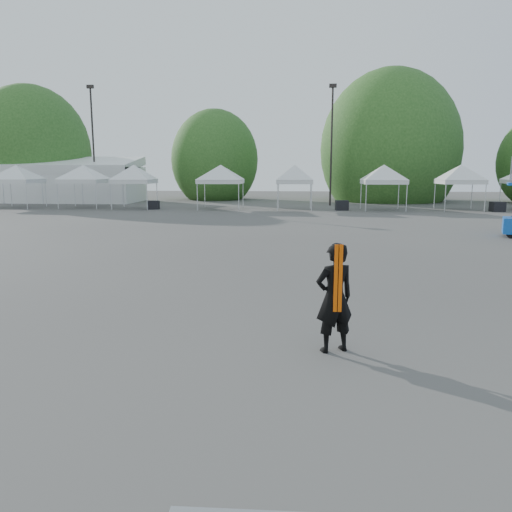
{
  "coord_description": "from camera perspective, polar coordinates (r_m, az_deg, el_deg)",
  "views": [
    {
      "loc": [
        0.08,
        -10.33,
        2.96
      ],
      "look_at": [
        -0.67,
        -0.76,
        1.3
      ],
      "focal_mm": 35.0,
      "sensor_mm": 36.0,
      "label": 1
    }
  ],
  "objects": [
    {
      "name": "ground",
      "position": [
        10.75,
        3.89,
        -6.19
      ],
      "size": [
        120.0,
        120.0,
        0.0
      ],
      "primitive_type": "plane",
      "color": "#474442",
      "rests_on": "ground"
    },
    {
      "name": "marquee",
      "position": [
        50.44,
        -21.71,
        8.02
      ],
      "size": [
        15.0,
        6.25,
        4.23
      ],
      "color": "white",
      "rests_on": "ground"
    },
    {
      "name": "light_pole_west",
      "position": [
        47.96,
        -18.14,
        12.72
      ],
      "size": [
        0.6,
        0.25,
        10.3
      ],
      "color": "black",
      "rests_on": "ground"
    },
    {
      "name": "light_pole_east",
      "position": [
        42.51,
        8.64,
        13.17
      ],
      "size": [
        0.6,
        0.25,
        9.8
      ],
      "color": "black",
      "rests_on": "ground"
    },
    {
      "name": "tree_far_w",
      "position": [
        54.95,
        -24.31,
        10.63
      ],
      "size": [
        4.8,
        4.8,
        7.3
      ],
      "color": "#382314",
      "rests_on": "ground"
    },
    {
      "name": "tree_mid_w",
      "position": [
        50.99,
        -4.73,
        10.89
      ],
      "size": [
        4.16,
        4.16,
        6.33
      ],
      "color": "#382314",
      "rests_on": "ground"
    },
    {
      "name": "tree_mid_e",
      "position": [
        50.17,
        15.03,
        11.65
      ],
      "size": [
        5.12,
        5.12,
        7.79
      ],
      "color": "#382314",
      "rests_on": "ground"
    },
    {
      "name": "tent_a",
      "position": [
        43.7,
        -25.71,
        9.0
      ],
      "size": [
        4.46,
        4.46,
        3.88
      ],
      "color": "silver",
      "rests_on": "ground"
    },
    {
      "name": "tent_b",
      "position": [
        41.78,
        -19.13,
        9.43
      ],
      "size": [
        4.53,
        4.53,
        3.88
      ],
      "color": "silver",
      "rests_on": "ground"
    },
    {
      "name": "tent_c",
      "position": [
        39.54,
        -13.8,
        9.69
      ],
      "size": [
        4.13,
        4.13,
        3.88
      ],
      "color": "silver",
      "rests_on": "ground"
    },
    {
      "name": "tent_d",
      "position": [
        38.35,
        -4.06,
        9.96
      ],
      "size": [
        4.62,
        4.62,
        3.88
      ],
      "color": "silver",
      "rests_on": "ground"
    },
    {
      "name": "tent_e",
      "position": [
        37.61,
        4.46,
        9.95
      ],
      "size": [
        3.78,
        3.78,
        3.88
      ],
      "color": "silver",
      "rests_on": "ground"
    },
    {
      "name": "tent_f",
      "position": [
        38.08,
        14.42,
        9.67
      ],
      "size": [
        4.29,
        4.29,
        3.88
      ],
      "color": "silver",
      "rests_on": "ground"
    },
    {
      "name": "tent_g",
      "position": [
        39.93,
        22.37,
        9.25
      ],
      "size": [
        4.21,
        4.21,
        3.88
      ],
      "color": "silver",
      "rests_on": "ground"
    },
    {
      "name": "man",
      "position": [
        8.23,
        8.94,
        -4.73
      ],
      "size": [
        0.78,
        0.66,
        1.81
      ],
      "rotation": [
        0.0,
        0.0,
        3.56
      ],
      "color": "black",
      "rests_on": "ground"
    },
    {
      "name": "crate_west",
      "position": [
        38.76,
        -11.64,
        5.73
      ],
      "size": [
        0.85,
        0.68,
        0.64
      ],
      "primitive_type": "cube",
      "rotation": [
        0.0,
        0.0,
        0.04
      ],
      "color": "black",
      "rests_on": "ground"
    },
    {
      "name": "crate_mid",
      "position": [
        37.58,
        9.79,
        5.73
      ],
      "size": [
        0.96,
        0.76,
        0.73
      ],
      "primitive_type": "cube",
      "rotation": [
        0.0,
        0.0,
        0.03
      ],
      "color": "black",
      "rests_on": "ground"
    },
    {
      "name": "crate_east",
      "position": [
        39.69,
        25.87,
        5.09
      ],
      "size": [
        1.02,
        0.85,
        0.71
      ],
      "primitive_type": "cube",
      "rotation": [
        0.0,
        0.0,
        0.17
      ],
      "color": "black",
      "rests_on": "ground"
    }
  ]
}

